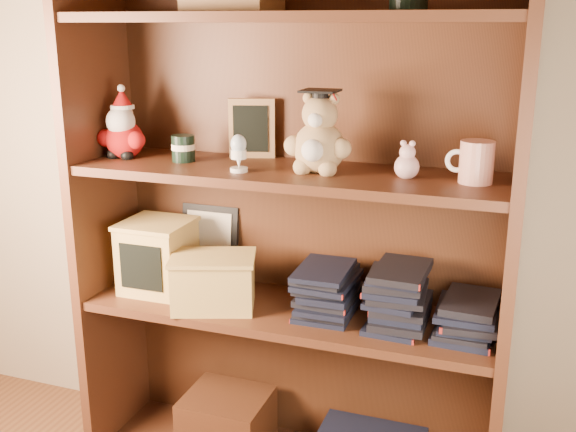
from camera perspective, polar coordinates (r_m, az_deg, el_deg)
name	(u,v)px	position (r m, az deg, el deg)	size (l,w,h in m)	color
bookcase	(293,225)	(1.88, 0.44, -0.80)	(1.20, 0.35, 1.60)	#4E2816
shelf_lower	(288,312)	(1.92, 0.00, -8.13)	(1.14, 0.33, 0.02)	#4E2816
shelf_upper	(288,174)	(1.79, 0.00, 3.61)	(1.14, 0.33, 0.02)	#4E2816
santa_plush	(123,130)	(2.00, -13.81, 7.05)	(0.15, 0.11, 0.21)	#A50F0F
teachers_tin	(183,148)	(1.91, -8.86, 5.71)	(0.07, 0.07, 0.07)	black
chalkboard_plaque	(252,129)	(1.94, -3.07, 7.34)	(0.13, 0.09, 0.17)	#9E7547
egg_cup	(239,152)	(1.75, -4.20, 5.45)	(0.05, 0.05, 0.10)	white
grad_teddy_bear	(319,140)	(1.74, 2.62, 6.41)	(0.18, 0.15, 0.22)	tan
pink_figurine	(407,163)	(1.71, 10.04, 4.41)	(0.06, 0.06, 0.10)	beige
teacher_mug	(476,162)	(1.69, 15.59, 4.42)	(0.12, 0.08, 0.10)	silver
certificate_frame	(210,242)	(2.11, -6.66, -2.24)	(0.19, 0.05, 0.23)	black
treats_box	(158,255)	(2.04, -10.99, -3.30)	(0.20, 0.20, 0.21)	tan
pencils_box	(213,281)	(1.90, -6.34, -5.53)	(0.28, 0.24, 0.15)	tan
book_stack_left	(327,289)	(1.86, 3.34, -6.22)	(0.14, 0.20, 0.14)	black
book_stack_mid	(398,296)	(1.81, 9.27, -6.69)	(0.14, 0.20, 0.16)	black
book_stack_right	(469,317)	(1.81, 15.06, -8.26)	(0.14, 0.20, 0.10)	black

